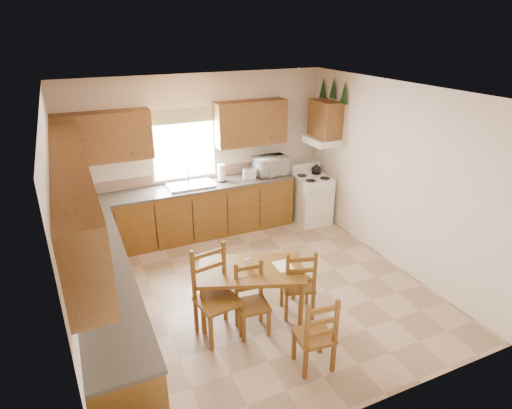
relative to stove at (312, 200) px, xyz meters
name	(u,v)px	position (x,y,z in m)	size (l,w,h in m)	color
floor	(255,290)	(-1.88, -1.61, -0.43)	(4.50, 4.50, 0.00)	tan
ceiling	(255,92)	(-1.88, -1.61, 2.27)	(4.50, 4.50, 0.00)	#956132
wall_left	(64,234)	(-4.13, -1.61, 0.92)	(4.50, 4.50, 0.00)	beige
wall_right	(394,176)	(0.37, -1.61, 0.92)	(4.50, 4.50, 0.00)	beige
wall_back	(201,155)	(-1.88, 0.64, 0.92)	(4.50, 4.50, 0.00)	beige
wall_front	(366,294)	(-1.88, -3.86, 0.92)	(4.50, 4.50, 0.00)	beige
lower_cab_back	(188,213)	(-2.25, 0.34, 0.01)	(3.75, 0.60, 0.88)	brown
lower_cab_left	(107,304)	(-3.83, -1.76, 0.01)	(0.60, 3.60, 0.88)	brown
counter_back	(186,188)	(-2.25, 0.34, 0.47)	(3.75, 0.63, 0.04)	#4A443D
counter_left	(101,270)	(-3.83, -1.76, 0.47)	(0.63, 3.60, 0.04)	#4A443D
backsplash	(181,177)	(-2.25, 0.63, 0.58)	(3.75, 0.01, 0.18)	#92725D
upper_cab_back_left	(104,137)	(-3.43, 0.48, 1.43)	(1.41, 0.33, 0.75)	brown
upper_cab_back_right	(251,123)	(-1.02, 0.48, 1.43)	(1.25, 0.33, 0.75)	brown
upper_cab_left	(74,192)	(-3.96, -1.76, 1.43)	(0.33, 3.60, 0.75)	brown
upper_cab_stove	(325,119)	(0.20, 0.04, 1.47)	(0.33, 0.62, 0.62)	brown
range_hood	(321,141)	(0.15, 0.04, 1.09)	(0.44, 0.62, 0.12)	silver
window_frame	(184,146)	(-2.18, 0.61, 1.12)	(1.13, 0.02, 1.18)	silver
window_pane	(184,146)	(-2.18, 0.61, 1.12)	(1.05, 0.01, 1.10)	white
window_valance	(182,116)	(-2.18, 0.58, 1.62)	(1.19, 0.01, 0.24)	#5B7B38
sink_basin	(191,185)	(-2.18, 0.34, 0.51)	(0.75, 0.45, 0.04)	silver
pine_decal_a	(344,93)	(0.33, -0.28, 1.95)	(0.22, 0.22, 0.36)	#163A17
pine_decal_b	(334,88)	(0.33, 0.04, 1.99)	(0.22, 0.22, 0.36)	#163A17
pine_decal_c	(323,88)	(0.33, 0.36, 1.95)	(0.22, 0.22, 0.36)	#163A17
stove	(312,200)	(0.00, 0.00, 0.00)	(0.58, 0.60, 0.86)	silver
coffeemaker	(89,190)	(-3.76, 0.39, 0.66)	(0.20, 0.24, 0.35)	silver
paper_towel	(222,173)	(-1.62, 0.36, 0.64)	(0.13, 0.13, 0.30)	white
toaster	(249,174)	(-1.13, 0.29, 0.57)	(0.20, 0.13, 0.17)	silver
microwave	(271,166)	(-0.69, 0.34, 0.65)	(0.54, 0.39, 0.33)	silver
dining_table	(251,292)	(-2.15, -2.09, -0.09)	(1.28, 0.73, 0.68)	brown
chair_near_left	(315,331)	(-1.90, -3.16, 0.02)	(0.38, 0.36, 0.90)	brown
chair_near_right	(298,281)	(-1.60, -2.28, 0.04)	(0.39, 0.38, 0.94)	brown
chair_far_left	(218,296)	(-2.65, -2.27, 0.12)	(0.46, 0.44, 1.10)	brown
chair_far_right	(252,301)	(-2.27, -2.39, 0.01)	(0.37, 0.35, 0.87)	brown
table_paper	(283,266)	(-1.77, -2.20, 0.26)	(0.20, 0.27, 0.00)	white
table_card	(247,262)	(-2.18, -2.03, 0.31)	(0.08, 0.02, 0.11)	white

